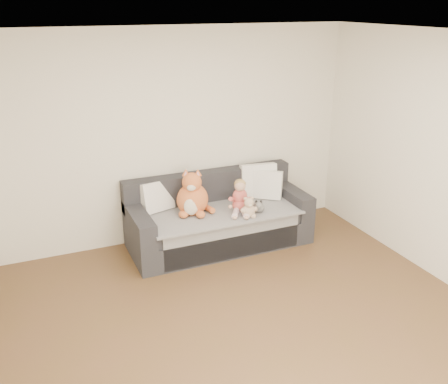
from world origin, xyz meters
The scene contains 10 objects.
room_shell centered at (0.00, 0.42, 1.30)m, with size 5.00×5.00×5.00m.
sofa centered at (0.36, 2.06, 0.31)m, with size 2.20×0.94×0.85m.
cushion_left centered at (-0.34, 2.29, 0.66)m, with size 0.43×0.28×0.38m.
cushion_right_back centered at (1.00, 2.24, 0.68)m, with size 0.49×0.28×0.44m.
cushion_right_front centered at (1.06, 2.13, 0.65)m, with size 0.42×0.38×0.37m.
toddler centered at (0.57, 1.86, 0.64)m, with size 0.30×0.41×0.40m.
plush_cat centered at (0.02, 2.02, 0.68)m, with size 0.44×0.41×0.58m.
teddy_bear centered at (0.59, 1.66, 0.58)m, with size 0.21×0.16×0.26m.
plush_cow centered at (0.76, 1.76, 0.54)m, with size 0.15×0.21×0.17m.
sippy_cup centered at (0.55, 1.89, 0.53)m, with size 0.10×0.07×0.11m.
Camera 1 is at (-1.80, -3.15, 2.85)m, focal length 40.00 mm.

